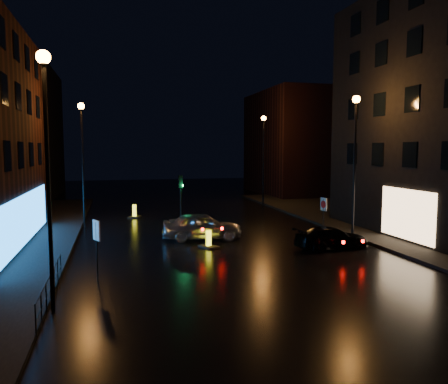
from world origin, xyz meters
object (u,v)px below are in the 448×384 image
(dark_sedan, at_px, (332,238))
(road_sign_left, at_px, (97,236))
(road_sign_right, at_px, (324,208))
(traffic_signal, at_px, (181,216))
(silver_hatchback, at_px, (202,226))
(bollard_far, at_px, (134,215))
(bollard_near, at_px, (209,244))

(dark_sedan, bearing_deg, road_sign_left, 99.72)
(dark_sedan, distance_m, road_sign_right, 3.50)
(traffic_signal, distance_m, silver_hatchback, 5.88)
(silver_hatchback, distance_m, road_sign_right, 7.45)
(traffic_signal, xyz_separation_m, road_sign_right, (7.70, -6.83, 1.28))
(traffic_signal, bearing_deg, bollard_far, 131.62)
(traffic_signal, distance_m, dark_sedan, 11.94)
(road_sign_left, bearing_deg, bollard_far, 57.38)
(bollard_far, bearing_deg, bollard_near, -52.38)
(bollard_far, bearing_deg, silver_hatchback, -48.51)
(road_sign_left, bearing_deg, traffic_signal, 42.52)
(road_sign_left, height_order, road_sign_right, road_sign_left)
(road_sign_right, bearing_deg, road_sign_left, 13.81)
(silver_hatchback, bearing_deg, traffic_signal, 10.14)
(traffic_signal, relative_size, dark_sedan, 0.86)
(bollard_far, xyz_separation_m, road_sign_right, (10.81, -10.34, 1.56))
(traffic_signal, distance_m, road_sign_left, 13.93)
(bollard_near, distance_m, road_sign_left, 7.58)
(dark_sedan, xyz_separation_m, bollard_near, (-6.31, 1.93, -0.38))
(road_sign_left, bearing_deg, road_sign_right, -0.27)
(bollard_near, height_order, road_sign_right, road_sign_right)
(traffic_signal, bearing_deg, road_sign_right, -41.58)
(dark_sedan, relative_size, road_sign_left, 1.62)
(traffic_signal, bearing_deg, road_sign_left, -112.50)
(dark_sedan, bearing_deg, silver_hatchback, 53.06)
(dark_sedan, height_order, bollard_far, dark_sedan)
(bollard_near, relative_size, bollard_far, 0.93)
(dark_sedan, xyz_separation_m, bollard_far, (-9.74, 13.44, -0.36))
(silver_hatchback, relative_size, dark_sedan, 1.16)
(dark_sedan, bearing_deg, bollard_near, 69.16)
(silver_hatchback, height_order, dark_sedan, silver_hatchback)
(dark_sedan, bearing_deg, bollard_far, 32.10)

